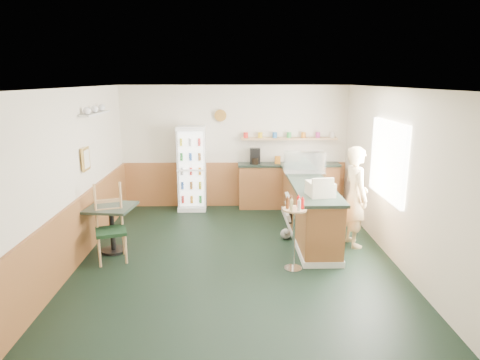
{
  "coord_description": "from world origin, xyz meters",
  "views": [
    {
      "loc": [
        -0.06,
        -6.43,
        2.83
      ],
      "look_at": [
        0.08,
        0.6,
        1.16
      ],
      "focal_mm": 32.0,
      "sensor_mm": 36.0,
      "label": 1
    }
  ],
  "objects_px": {
    "display_case": "(304,163)",
    "cash_register": "(320,189)",
    "drinks_fridge": "(192,168)",
    "shopkeeper": "(355,197)",
    "cafe_table": "(112,220)",
    "condiment_stand": "(294,224)",
    "cafe_chair": "(112,220)"
  },
  "relations": [
    {
      "from": "drinks_fridge",
      "to": "cafe_chair",
      "type": "xyz_separation_m",
      "value": [
        -1.03,
        -2.67,
        -0.28
      ]
    },
    {
      "from": "cafe_table",
      "to": "drinks_fridge",
      "type": "bearing_deg",
      "value": 65.23
    },
    {
      "from": "drinks_fridge",
      "to": "cafe_table",
      "type": "xyz_separation_m",
      "value": [
        -1.11,
        -2.41,
        -0.36
      ]
    },
    {
      "from": "drinks_fridge",
      "to": "shopkeeper",
      "type": "relative_size",
      "value": 1.06
    },
    {
      "from": "cafe_table",
      "to": "shopkeeper",
      "type": "bearing_deg",
      "value": 3.22
    },
    {
      "from": "cash_register",
      "to": "shopkeeper",
      "type": "xyz_separation_m",
      "value": [
        0.7,
        0.41,
        -0.25
      ]
    },
    {
      "from": "cafe_table",
      "to": "display_case",
      "type": "bearing_deg",
      "value": 21.94
    },
    {
      "from": "cash_register",
      "to": "cafe_table",
      "type": "bearing_deg",
      "value": 168.57
    },
    {
      "from": "cash_register",
      "to": "condiment_stand",
      "type": "relative_size",
      "value": 0.36
    },
    {
      "from": "condiment_stand",
      "to": "cafe_chair",
      "type": "bearing_deg",
      "value": 170.5
    },
    {
      "from": "drinks_fridge",
      "to": "shopkeeper",
      "type": "height_order",
      "value": "drinks_fridge"
    },
    {
      "from": "drinks_fridge",
      "to": "cafe_table",
      "type": "relative_size",
      "value": 2.28
    },
    {
      "from": "cash_register",
      "to": "condiment_stand",
      "type": "height_order",
      "value": "cash_register"
    },
    {
      "from": "shopkeeper",
      "to": "condiment_stand",
      "type": "xyz_separation_m",
      "value": [
        -1.18,
        -0.97,
        -0.14
      ]
    },
    {
      "from": "drinks_fridge",
      "to": "cash_register",
      "type": "height_order",
      "value": "drinks_fridge"
    },
    {
      "from": "cafe_table",
      "to": "cafe_chair",
      "type": "xyz_separation_m",
      "value": [
        0.08,
        -0.26,
        0.08
      ]
    },
    {
      "from": "shopkeeper",
      "to": "cafe_chair",
      "type": "distance_m",
      "value": 4.06
    },
    {
      "from": "shopkeeper",
      "to": "cafe_table",
      "type": "xyz_separation_m",
      "value": [
        -4.1,
        -0.23,
        -0.31
      ]
    },
    {
      "from": "cash_register",
      "to": "condiment_stand",
      "type": "bearing_deg",
      "value": -139.47
    },
    {
      "from": "shopkeeper",
      "to": "cafe_table",
      "type": "distance_m",
      "value": 4.12
    },
    {
      "from": "condiment_stand",
      "to": "cafe_chair",
      "type": "distance_m",
      "value": 2.88
    },
    {
      "from": "shopkeeper",
      "to": "condiment_stand",
      "type": "distance_m",
      "value": 1.53
    },
    {
      "from": "condiment_stand",
      "to": "shopkeeper",
      "type": "bearing_deg",
      "value": 39.26
    },
    {
      "from": "condiment_stand",
      "to": "cafe_chair",
      "type": "relative_size",
      "value": 0.92
    },
    {
      "from": "cash_register",
      "to": "cafe_chair",
      "type": "xyz_separation_m",
      "value": [
        -3.32,
        -0.08,
        -0.48
      ]
    },
    {
      "from": "condiment_stand",
      "to": "cafe_table",
      "type": "relative_size",
      "value": 1.38
    },
    {
      "from": "display_case",
      "to": "cash_register",
      "type": "relative_size",
      "value": 1.93
    },
    {
      "from": "cafe_chair",
      "to": "drinks_fridge",
      "type": "bearing_deg",
      "value": 49.95
    },
    {
      "from": "drinks_fridge",
      "to": "shopkeeper",
      "type": "xyz_separation_m",
      "value": [
        2.99,
        -2.18,
        -0.05
      ]
    },
    {
      "from": "display_case",
      "to": "cafe_chair",
      "type": "xyz_separation_m",
      "value": [
        -3.32,
        -1.63,
        -0.59
      ]
    },
    {
      "from": "drinks_fridge",
      "to": "cash_register",
      "type": "xyz_separation_m",
      "value": [
        2.29,
        -2.6,
        0.2
      ]
    },
    {
      "from": "display_case",
      "to": "cash_register",
      "type": "bearing_deg",
      "value": -90.0
    }
  ]
}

